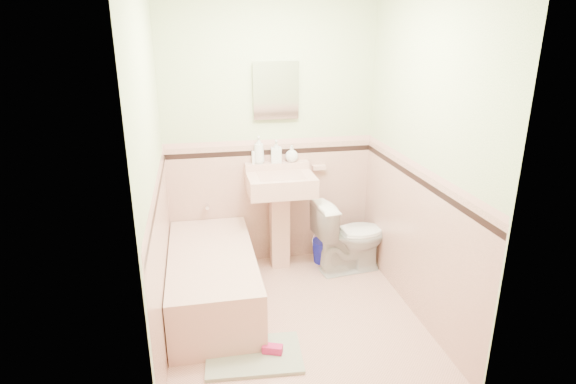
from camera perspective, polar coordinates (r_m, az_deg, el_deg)
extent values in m
plane|color=#D9A28E|center=(3.98, 0.73, -14.92)|extent=(2.20, 2.20, 0.00)
plane|color=#F9EDCB|center=(4.49, -2.14, 6.50)|extent=(2.50, 0.00, 2.50)
plane|color=#F9EDCB|center=(2.44, 6.24, -4.59)|extent=(2.50, 0.00, 2.50)
plane|color=#F9EDCB|center=(3.39, -15.97, 1.56)|extent=(0.00, 2.50, 2.50)
plane|color=#F9EDCB|center=(3.78, 15.85, 3.34)|extent=(0.00, 2.50, 2.50)
plane|color=#DCA793|center=(4.67, -2.02, -1.35)|extent=(2.00, 0.00, 2.00)
plane|color=#DCA793|center=(2.78, 5.66, -16.88)|extent=(2.00, 0.00, 2.00)
plane|color=#DCA793|center=(3.63, -14.85, -8.26)|extent=(0.00, 2.20, 2.20)
plane|color=#DCA793|center=(3.99, 14.86, -5.68)|extent=(0.00, 2.20, 2.20)
plane|color=black|center=(4.50, -2.08, 4.83)|extent=(2.00, 0.00, 2.00)
plane|color=black|center=(2.51, 6.01, -7.15)|extent=(2.00, 0.00, 2.00)
plane|color=black|center=(3.43, -15.48, -0.49)|extent=(0.00, 2.20, 2.20)
plane|color=black|center=(3.80, 15.44, 1.45)|extent=(0.00, 2.20, 2.20)
plane|color=#D9A192|center=(4.48, -2.10, 6.07)|extent=(2.00, 0.00, 2.00)
plane|color=#D9A192|center=(2.47, 6.09, -5.07)|extent=(2.00, 0.00, 2.00)
plane|color=#D9A192|center=(3.39, -15.62, 1.10)|extent=(0.00, 2.20, 2.20)
plane|color=#D9A192|center=(3.78, 15.57, 2.90)|extent=(0.00, 2.20, 2.20)
cube|color=#D4A290|center=(4.08, -9.08, -10.54)|extent=(0.70, 1.50, 0.45)
cylinder|color=silver|center=(4.57, -9.77, -1.68)|extent=(0.04, 0.12, 0.04)
cylinder|color=silver|center=(4.48, -1.25, 2.51)|extent=(0.02, 0.02, 0.10)
cube|color=white|center=(4.40, -1.49, 12.18)|extent=(0.40, 0.04, 0.49)
cube|color=#D4A290|center=(4.62, 3.75, 3.00)|extent=(0.12, 0.07, 0.04)
imported|color=#B2B2B2|center=(4.44, -3.55, 5.11)|extent=(0.12, 0.12, 0.26)
imported|color=#B2B2B2|center=(4.47, -1.43, 4.94)|extent=(0.11, 0.11, 0.22)
imported|color=#B2B2B2|center=(4.50, 0.45, 4.67)|extent=(0.13, 0.13, 0.16)
cylinder|color=white|center=(4.45, -4.18, 4.20)|extent=(0.04, 0.04, 0.12)
imported|color=white|center=(4.57, 7.55, -5.27)|extent=(0.74, 0.48, 0.71)
cube|color=gray|center=(3.58, -4.15, -19.11)|extent=(0.71, 0.50, 0.03)
cube|color=#BF1E59|center=(3.56, -1.89, -18.45)|extent=(0.16, 0.11, 0.06)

